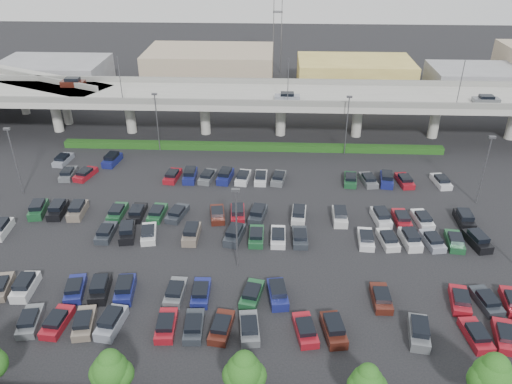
# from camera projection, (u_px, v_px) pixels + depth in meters

# --- Properties ---
(ground) EXTENTS (280.00, 280.00, 0.00)m
(ground) POSITION_uv_depth(u_px,v_px,m) (242.00, 228.00, 65.54)
(ground) COLOR black
(overpass) EXTENTS (150.00, 13.00, 15.80)m
(overpass) POSITION_uv_depth(u_px,v_px,m) (252.00, 98.00, 90.03)
(overpass) COLOR #96968E
(overpass) RESTS_ON ground
(on_ramp) EXTENTS (50.93, 30.13, 8.80)m
(on_ramp) POSITION_uv_depth(u_px,v_px,m) (1.00, 78.00, 101.71)
(on_ramp) COLOR #96968E
(on_ramp) RESTS_ON ground
(hedge) EXTENTS (66.00, 1.60, 1.10)m
(hedge) POSITION_uv_depth(u_px,v_px,m) (252.00, 147.00, 87.07)
(hedge) COLOR #163C11
(hedge) RESTS_ON ground
(tree_row) EXTENTS (65.07, 3.66, 5.94)m
(tree_row) POSITION_uv_depth(u_px,v_px,m) (228.00, 371.00, 40.67)
(tree_row) COLOR #332316
(tree_row) RESTS_ON ground
(parked_cars) EXTENTS (63.06, 41.65, 1.67)m
(parked_cars) POSITION_uv_depth(u_px,v_px,m) (230.00, 240.00, 62.12)
(parked_cars) COLOR maroon
(parked_cars) RESTS_ON ground
(light_poles) EXTENTS (66.90, 48.38, 10.30)m
(light_poles) POSITION_uv_depth(u_px,v_px,m) (211.00, 178.00, 64.39)
(light_poles) COLOR #505056
(light_poles) RESTS_ON ground
(distant_buildings) EXTENTS (138.00, 24.00, 9.00)m
(distant_buildings) POSITION_uv_depth(u_px,v_px,m) (312.00, 71.00, 117.12)
(distant_buildings) COLOR gray
(distant_buildings) RESTS_ON ground
(comm_tower) EXTENTS (2.40, 2.40, 30.00)m
(comm_tower) POSITION_uv_depth(u_px,v_px,m) (278.00, 9.00, 122.27)
(comm_tower) COLOR #505056
(comm_tower) RESTS_ON ground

